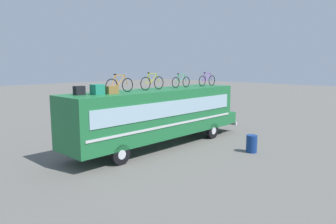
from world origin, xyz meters
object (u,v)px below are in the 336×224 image
at_px(rooftop_bicycle_1, 120,85).
at_px(trash_bin, 252,144).
at_px(bus, 158,113).
at_px(rooftop_bicycle_2, 152,83).
at_px(luggage_bag_3, 112,90).
at_px(rooftop_bicycle_4, 207,80).
at_px(luggage_bag_2, 97,89).
at_px(luggage_bag_1, 79,90).
at_px(rooftop_bicycle_3, 181,82).

bearing_deg(rooftop_bicycle_1, trash_bin, -41.30).
height_order(bus, rooftop_bicycle_2, rooftop_bicycle_2).
height_order(luggage_bag_3, rooftop_bicycle_4, rooftop_bicycle_4).
height_order(bus, luggage_bag_2, luggage_bag_2).
xyz_separation_m(luggage_bag_1, luggage_bag_2, (0.70, -0.42, 0.03)).
distance_m(rooftop_bicycle_1, rooftop_bicycle_2, 2.26).
xyz_separation_m(rooftop_bicycle_1, rooftop_bicycle_4, (6.88, -0.26, -0.01)).
distance_m(luggage_bag_1, rooftop_bicycle_2, 4.34).
relative_size(rooftop_bicycle_1, rooftop_bicycle_3, 1.06).
bearing_deg(rooftop_bicycle_2, luggage_bag_2, -178.25).
bearing_deg(rooftop_bicycle_2, rooftop_bicycle_4, -3.69).
bearing_deg(bus, luggage_bag_1, 175.67).
distance_m(luggage_bag_2, rooftop_bicycle_1, 1.36).
height_order(luggage_bag_3, rooftop_bicycle_2, rooftop_bicycle_2).
height_order(bus, trash_bin, bus).
relative_size(bus, rooftop_bicycle_2, 7.05).
height_order(bus, luggage_bag_3, luggage_bag_3).
relative_size(luggage_bag_2, rooftop_bicycle_4, 0.30).
distance_m(luggage_bag_2, rooftop_bicycle_3, 5.95).
height_order(luggage_bag_1, rooftop_bicycle_3, rooftop_bicycle_3).
bearing_deg(rooftop_bicycle_4, bus, 176.59).
xyz_separation_m(bus, luggage_bag_2, (-4.02, -0.06, 1.57)).
bearing_deg(trash_bin, rooftop_bicycle_4, 68.12).
height_order(rooftop_bicycle_3, rooftop_bicycle_4, rooftop_bicycle_4).
relative_size(bus, rooftop_bicycle_1, 7.19).
bearing_deg(trash_bin, rooftop_bicycle_3, 97.10).
xyz_separation_m(luggage_bag_2, rooftop_bicycle_3, (5.95, 0.06, 0.13)).
xyz_separation_m(luggage_bag_1, luggage_bag_3, (1.40, -0.59, -0.02)).
bearing_deg(rooftop_bicycle_4, luggage_bag_3, 179.86).
bearing_deg(rooftop_bicycle_2, rooftop_bicycle_1, -179.13).
relative_size(luggage_bag_1, luggage_bag_2, 0.92).
height_order(rooftop_bicycle_1, trash_bin, rooftop_bicycle_1).
distance_m(rooftop_bicycle_1, rooftop_bicycle_4, 6.88).
distance_m(rooftop_bicycle_2, rooftop_bicycle_4, 4.62).
xyz_separation_m(luggage_bag_1, trash_bin, (7.22, -4.88, -2.99)).
xyz_separation_m(luggage_bag_2, luggage_bag_3, (0.70, -0.17, -0.05)).
height_order(bus, rooftop_bicycle_3, rooftop_bicycle_3).
height_order(rooftop_bicycle_3, trash_bin, rooftop_bicycle_3).
distance_m(bus, luggage_bag_1, 4.98).
distance_m(bus, rooftop_bicycle_4, 4.55).
distance_m(luggage_bag_3, trash_bin, 7.81).
bearing_deg(luggage_bag_2, bus, 0.91).
bearing_deg(luggage_bag_1, rooftop_bicycle_2, -4.11).
xyz_separation_m(bus, luggage_bag_3, (-3.32, -0.23, 1.53)).
bearing_deg(rooftop_bicycle_4, rooftop_bicycle_2, 176.31).
bearing_deg(luggage_bag_1, trash_bin, -34.07).
relative_size(luggage_bag_2, rooftop_bicycle_1, 0.30).
bearing_deg(bus, luggage_bag_2, -179.09).
distance_m(luggage_bag_3, rooftop_bicycle_1, 0.72).
relative_size(luggage_bag_3, rooftop_bicycle_1, 0.35).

